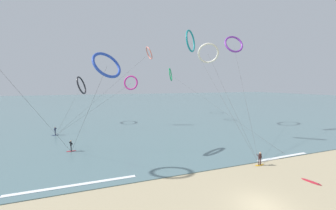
# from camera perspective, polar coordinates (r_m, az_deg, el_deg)

# --- Properties ---
(ground_plane) EXTENTS (400.00, 400.00, 0.00)m
(ground_plane) POSITION_cam_1_polar(r_m,az_deg,el_deg) (20.67, 24.54, -24.10)
(ground_plane) COLOR tan
(sea_water) EXTENTS (400.00, 200.00, 0.08)m
(sea_water) POSITION_cam_1_polar(r_m,az_deg,el_deg) (121.32, -14.01, 0.78)
(sea_water) COLOR slate
(sea_water) RESTS_ON ground
(surfer_amber) EXTENTS (1.40, 0.59, 1.70)m
(surfer_amber) POSITION_cam_1_polar(r_m,az_deg,el_deg) (29.02, 24.08, -13.63)
(surfer_amber) COLOR orange
(surfer_amber) RESTS_ON ground
(surfer_navy) EXTENTS (1.40, 0.65, 1.70)m
(surfer_navy) POSITION_cam_1_polar(r_m,az_deg,el_deg) (46.75, -28.77, -6.46)
(surfer_navy) COLOR navy
(surfer_navy) RESTS_ON ground
(surfer_crimson) EXTENTS (1.40, 0.62, 1.70)m
(surfer_crimson) POSITION_cam_1_polar(r_m,az_deg,el_deg) (34.77, -25.28, -10.34)
(surfer_crimson) COLOR red
(surfer_crimson) RESTS_ON ground
(kite_emerald) EXTENTS (3.09, 48.98, 15.86)m
(kite_emerald) POSITION_cam_1_polar(r_m,az_deg,el_deg) (72.49, 0.73, 8.41)
(kite_emerald) COLOR #199351
(kite_emerald) RESTS_ON ground
(kite_magenta) EXTENTS (17.80, 6.40, 12.33)m
(kite_magenta) POSITION_cam_1_polar(r_m,az_deg,el_deg) (51.17, -10.28, 6.08)
(kite_magenta) COLOR #CC288E
(kite_magenta) RESTS_ON ground
(kite_coral) EXTENTS (23.08, 12.50, 20.47)m
(kite_coral) POSITION_cam_1_polar(r_m,az_deg,el_deg) (58.48, -5.29, 14.10)
(kite_coral) COLOR #EA7260
(kite_coral) RESTS_ON ground
(kite_cobalt) EXTENTS (8.04, 4.74, 14.86)m
(kite_cobalt) POSITION_cam_1_polar(r_m,az_deg,el_deg) (31.26, -16.59, 10.55)
(kite_cobalt) COLOR #2647B7
(kite_cobalt) RESTS_ON ground
(kite_ivory) EXTENTS (4.26, 14.91, 17.35)m
(kite_ivory) POSITION_cam_1_polar(r_m,az_deg,el_deg) (38.31, 11.08, 13.86)
(kite_ivory) COLOR silver
(kite_ivory) RESTS_ON ground
(kite_teal) EXTENTS (6.17, 29.71, 23.52)m
(kite_teal) POSITION_cam_1_polar(r_m,az_deg,el_deg) (53.35, 6.27, 17.19)
(kite_teal) COLOR teal
(kite_teal) RESTS_ON ground
(kite_violet) EXTENTS (11.85, 19.73, 20.73)m
(kite_violet) POSITION_cam_1_polar(r_m,az_deg,el_deg) (48.30, 17.76, 15.73)
(kite_violet) COLOR purple
(kite_violet) RESTS_ON ground
(kite_charcoal) EXTENTS (6.12, 15.19, 12.26)m
(kite_charcoal) POSITION_cam_1_polar(r_m,az_deg,el_deg) (57.93, -22.86, 5.05)
(kite_charcoal) COLOR black
(kite_charcoal) RESTS_ON ground
(surfboard_spare) EXTENTS (0.90, 1.97, 0.20)m
(surfboard_spare) POSITION_cam_1_polar(r_m,az_deg,el_deg) (27.25, 34.89, -17.02)
(surfboard_spare) COLOR red
(surfboard_spare) RESTS_ON ground
(wave_crest_near) EXTENTS (8.93, 0.66, 0.12)m
(wave_crest_near) POSITION_cam_1_polar(r_m,az_deg,el_deg) (33.52, 29.22, -12.48)
(wave_crest_near) COLOR white
(wave_crest_near) RESTS_ON ground
(wave_crest_mid) EXTENTS (12.17, 0.56, 0.12)m
(wave_crest_mid) POSITION_cam_1_polar(r_m,az_deg,el_deg) (23.90, -24.43, -19.67)
(wave_crest_mid) COLOR white
(wave_crest_mid) RESTS_ON ground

